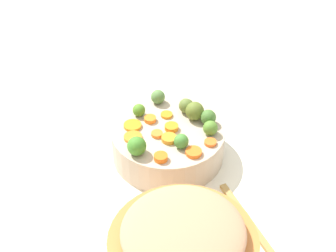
{
  "coord_description": "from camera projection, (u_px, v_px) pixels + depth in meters",
  "views": [
    {
      "loc": [
        0.67,
        0.54,
        0.81
      ],
      "look_at": [
        0.01,
        -0.01,
        0.11
      ],
      "focal_mm": 54.12,
      "sensor_mm": 36.0,
      "label": 1
    }
  ],
  "objects": [
    {
      "name": "tabletop",
      "position": [
        175.0,
        158.0,
        1.18
      ],
      "size": [
        2.4,
        2.4,
        0.02
      ],
      "primitive_type": "cube",
      "color": "white",
      "rests_on": "ground"
    },
    {
      "name": "serving_bowl_carrots",
      "position": [
        168.0,
        142.0,
        1.15
      ],
      "size": [
        0.25,
        0.25,
        0.08
      ],
      "primitive_type": "cylinder",
      "color": "#C0AB95",
      "rests_on": "tabletop"
    },
    {
      "name": "stuffing_mound",
      "position": [
        183.0,
        232.0,
        0.84
      ],
      "size": [
        0.21,
        0.21,
        0.04
      ],
      "primitive_type": "ellipsoid",
      "color": "tan",
      "rests_on": "metal_pot"
    },
    {
      "name": "carrot_slice_0",
      "position": [
        210.0,
        142.0,
        1.08
      ],
      "size": [
        0.03,
        0.03,
        0.01
      ],
      "primitive_type": "cylinder",
      "rotation": [
        0.0,
        0.0,
        0.21
      ],
      "color": "orange",
      "rests_on": "serving_bowl_carrots"
    },
    {
      "name": "carrot_slice_1",
      "position": [
        194.0,
        152.0,
        1.06
      ],
      "size": [
        0.05,
        0.05,
        0.01
      ],
      "primitive_type": "cylinder",
      "rotation": [
        0.0,
        0.0,
        5.42
      ],
      "color": "orange",
      "rests_on": "serving_bowl_carrots"
    },
    {
      "name": "carrot_slice_2",
      "position": [
        171.0,
        127.0,
        1.12
      ],
      "size": [
        0.04,
        0.04,
        0.01
      ],
      "primitive_type": "cylinder",
      "rotation": [
        0.0,
        0.0,
        1.79
      ],
      "color": "orange",
      "rests_on": "serving_bowl_carrots"
    },
    {
      "name": "carrot_slice_3",
      "position": [
        133.0,
        137.0,
        1.1
      ],
      "size": [
        0.05,
        0.05,
        0.01
      ],
      "primitive_type": "cylinder",
      "rotation": [
        0.0,
        0.0,
        0.43
      ],
      "color": "orange",
      "rests_on": "serving_bowl_carrots"
    },
    {
      "name": "carrot_slice_4",
      "position": [
        161.0,
        157.0,
        1.04
      ],
      "size": [
        0.04,
        0.04,
        0.01
      ],
      "primitive_type": "cylinder",
      "rotation": [
        0.0,
        0.0,
        0.58
      ],
      "color": "orange",
      "rests_on": "serving_bowl_carrots"
    },
    {
      "name": "carrot_slice_5",
      "position": [
        157.0,
        134.0,
        1.1
      ],
      "size": [
        0.03,
        0.03,
        0.01
      ],
      "primitive_type": "cylinder",
      "rotation": [
        0.0,
        0.0,
        4.47
      ],
      "color": "orange",
      "rests_on": "serving_bowl_carrots"
    },
    {
      "name": "carrot_slice_6",
      "position": [
        150.0,
        119.0,
        1.14
      ],
      "size": [
        0.03,
        0.03,
        0.01
      ],
      "primitive_type": "cylinder",
      "rotation": [
        0.0,
        0.0,
        1.66
      ],
      "color": "orange",
      "rests_on": "serving_bowl_carrots"
    },
    {
      "name": "carrot_slice_7",
      "position": [
        169.0,
        139.0,
        1.09
      ],
      "size": [
        0.04,
        0.04,
        0.01
      ],
      "primitive_type": "cylinder",
      "rotation": [
        0.0,
        0.0,
        1.38
      ],
      "color": "orange",
      "rests_on": "serving_bowl_carrots"
    },
    {
      "name": "carrot_slice_8",
      "position": [
        133.0,
        126.0,
        1.13
      ],
      "size": [
        0.06,
        0.06,
        0.01
      ],
      "primitive_type": "cylinder",
      "rotation": [
        0.0,
        0.0,
        2.35
      ],
      "color": "orange",
      "rests_on": "serving_bowl_carrots"
    },
    {
      "name": "carrot_slice_9",
      "position": [
        167.0,
        115.0,
        1.16
      ],
      "size": [
        0.04,
        0.04,
        0.01
      ],
      "primitive_type": "cylinder",
      "rotation": [
        0.0,
        0.0,
        2.18
      ],
      "color": "orange",
      "rests_on": "serving_bowl_carrots"
    },
    {
      "name": "brussels_sprout_0",
      "position": [
        195.0,
        111.0,
        1.14
      ],
      "size": [
        0.04,
        0.04,
        0.04
      ],
      "primitive_type": "sphere",
      "color": "#5D6F29",
      "rests_on": "serving_bowl_carrots"
    },
    {
      "name": "brussels_sprout_1",
      "position": [
        208.0,
        117.0,
        1.13
      ],
      "size": [
        0.04,
        0.04,
        0.04
      ],
      "primitive_type": "sphere",
      "color": "#467230",
      "rests_on": "serving_bowl_carrots"
    },
    {
      "name": "brussels_sprout_2",
      "position": [
        137.0,
        146.0,
        1.05
      ],
      "size": [
        0.04,
        0.04,
        0.04
      ],
      "primitive_type": "sphere",
      "color": "#42842A",
      "rests_on": "serving_bowl_carrots"
    },
    {
      "name": "brussels_sprout_3",
      "position": [
        181.0,
        141.0,
        1.07
      ],
      "size": [
        0.03,
        0.03,
        0.03
      ],
      "primitive_type": "sphere",
      "color": "#478735",
      "rests_on": "serving_bowl_carrots"
    },
    {
      "name": "brussels_sprout_4",
      "position": [
        186.0,
        106.0,
        1.16
      ],
      "size": [
        0.03,
        0.03,
        0.03
      ],
      "primitive_type": "sphere",
      "color": "#5C7031",
      "rests_on": "serving_bowl_carrots"
    },
    {
      "name": "brussels_sprout_5",
      "position": [
        210.0,
        128.0,
        1.1
      ],
      "size": [
        0.03,
        0.03,
        0.03
      ],
      "primitive_type": "sphere",
      "color": "#54842E",
      "rests_on": "serving_bowl_carrots"
    },
    {
      "name": "brussels_sprout_6",
      "position": [
        139.0,
        110.0,
        1.15
      ],
      "size": [
        0.03,
        0.03,
        0.03
      ],
      "primitive_type": "sphere",
      "color": "#518426",
      "rests_on": "serving_bowl_carrots"
    },
    {
      "name": "brussels_sprout_7",
      "position": [
        158.0,
        97.0,
        1.19
      ],
      "size": [
        0.03,
        0.03,
        0.03
      ],
      "primitive_type": "sphere",
      "color": "#568040",
      "rests_on": "serving_bowl_carrots"
    }
  ]
}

